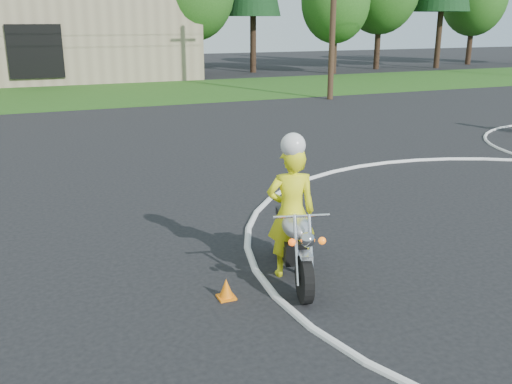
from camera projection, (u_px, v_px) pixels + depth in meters
name	position (u px, v px, depth m)	size (l,w,h in m)	color
grass_strip	(197.00, 90.00, 31.46)	(120.00, 10.00, 0.02)	#1E4714
primary_motorcycle	(294.00, 242.00, 8.51)	(0.99, 2.25, 1.20)	black
rider_primary_grp	(291.00, 208.00, 8.49)	(0.83, 0.65, 2.23)	yellow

